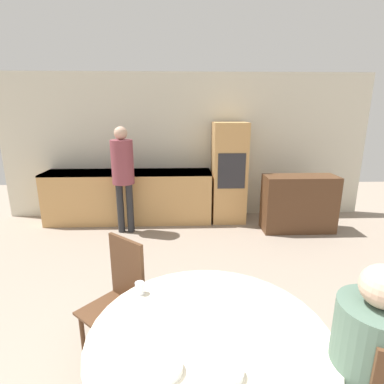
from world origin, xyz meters
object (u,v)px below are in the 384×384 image
(dining_table, at_px, (209,361))
(sideboard, at_px, (299,203))
(person_standing, at_px, (123,169))
(person_seated, at_px, (371,369))
(bowl_near, at_px, (166,368))
(cup, at_px, (140,288))
(bowl_centre, at_px, (229,373))
(oven_unit, at_px, (229,173))
(chair_far_left, at_px, (119,294))

(dining_table, bearing_deg, sideboard, 61.14)
(sideboard, bearing_deg, person_standing, 179.38)
(dining_table, bearing_deg, person_seated, -18.90)
(person_standing, bearing_deg, bowl_near, -76.66)
(cup, relative_size, bowl_centre, 0.61)
(oven_unit, bearing_deg, chair_far_left, -113.43)
(dining_table, bearing_deg, cup, 138.34)
(chair_far_left, relative_size, bowl_near, 6.21)
(dining_table, height_order, bowl_centre, bowl_centre)
(chair_far_left, height_order, person_standing, person_standing)
(bowl_centre, bearing_deg, dining_table, 102.59)
(bowl_centre, bearing_deg, chair_far_left, 126.11)
(person_seated, distance_m, bowl_centre, 0.70)
(oven_unit, relative_size, chair_far_left, 1.77)
(dining_table, bearing_deg, oven_unit, 79.57)
(bowl_near, xyz_separation_m, bowl_centre, (0.30, -0.04, -0.00))
(dining_table, height_order, person_seated, person_seated)
(sideboard, relative_size, person_standing, 0.68)
(chair_far_left, xyz_separation_m, bowl_near, (0.42, -0.94, 0.22))
(oven_unit, distance_m, cup, 3.59)
(sideboard, relative_size, person_seated, 0.91)
(chair_far_left, height_order, cup, chair_far_left)
(sideboard, relative_size, bowl_centre, 8.47)
(cup, bearing_deg, dining_table, -41.66)
(chair_far_left, relative_size, bowl_centre, 7.19)
(person_seated, xyz_separation_m, bowl_near, (-1.00, 0.01, 0.03))
(sideboard, height_order, bowl_near, sideboard)
(bowl_near, bearing_deg, person_seated, -0.69)
(sideboard, height_order, person_standing, person_standing)
(cup, bearing_deg, chair_far_left, 125.04)
(person_seated, relative_size, cup, 15.30)
(person_standing, xyz_separation_m, bowl_near, (0.84, -3.53, -0.30))
(sideboard, distance_m, cup, 3.64)
(person_standing, bearing_deg, sideboard, -0.62)
(person_seated, relative_size, bowl_centre, 9.28)
(sideboard, xyz_separation_m, chair_far_left, (-2.44, -2.56, 0.08))
(cup, xyz_separation_m, bowl_near, (0.21, -0.64, -0.02))
(dining_table, bearing_deg, bowl_centre, -77.41)
(dining_table, distance_m, cup, 0.63)
(chair_far_left, xyz_separation_m, person_seated, (1.41, -0.95, 0.19))
(bowl_near, relative_size, bowl_centre, 1.16)
(person_standing, distance_m, bowl_near, 3.64)
(oven_unit, relative_size, person_standing, 1.02)
(chair_far_left, bearing_deg, oven_unit, 107.42)
(bowl_near, bearing_deg, person_standing, 103.34)
(oven_unit, relative_size, cup, 20.94)
(bowl_near, distance_m, bowl_centre, 0.30)
(bowl_near, bearing_deg, bowl_centre, -7.17)
(sideboard, distance_m, person_standing, 2.92)
(person_standing, bearing_deg, person_seated, -62.63)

